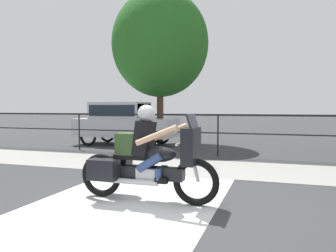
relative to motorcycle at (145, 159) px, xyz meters
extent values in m
plane|color=#38383A|center=(0.28, -0.16, -0.70)|extent=(120.00, 120.00, 0.00)
cube|color=#99968E|center=(0.28, 3.24, -0.69)|extent=(44.00, 2.40, 0.01)
cube|color=silver|center=(-0.24, -0.36, -0.69)|extent=(2.89, 6.00, 0.01)
cube|color=black|center=(0.28, 5.37, 0.61)|extent=(36.00, 0.04, 0.06)
cube|color=black|center=(0.28, 5.37, 0.04)|extent=(36.00, 0.03, 0.04)
cylinder|color=black|center=(-4.82, 5.37, -0.03)|extent=(0.05, 0.05, 1.34)
cylinder|color=black|center=(0.28, 5.37, -0.03)|extent=(0.05, 0.05, 1.34)
torus|color=black|center=(0.85, 0.00, -0.32)|extent=(0.75, 0.11, 0.75)
torus|color=black|center=(-0.83, 0.00, -0.32)|extent=(0.75, 0.11, 0.75)
cube|color=black|center=(0.01, 0.00, -0.22)|extent=(1.27, 0.22, 0.20)
cube|color=silver|center=(0.05, 0.00, -0.27)|extent=(0.34, 0.26, 0.26)
ellipsoid|color=black|center=(0.21, 0.00, 0.09)|extent=(0.63, 0.30, 0.26)
cube|color=black|center=(-0.15, 0.00, 0.03)|extent=(0.74, 0.28, 0.08)
cube|color=black|center=(0.77, 0.00, 0.24)|extent=(0.20, 0.54, 0.58)
cube|color=#1E232B|center=(0.79, 0.00, 0.63)|extent=(0.10, 0.46, 0.24)
cylinder|color=silver|center=(0.63, 0.00, 0.29)|extent=(0.04, 0.70, 0.04)
cylinder|color=silver|center=(-0.19, -0.16, -0.35)|extent=(0.92, 0.09, 0.09)
cube|color=black|center=(-0.65, -0.24, -0.17)|extent=(0.48, 0.28, 0.34)
cube|color=black|center=(-0.65, 0.24, -0.17)|extent=(0.48, 0.28, 0.34)
cylinder|color=silver|center=(0.82, 0.00, -0.04)|extent=(0.19, 0.06, 0.56)
cube|color=black|center=(-0.02, 0.00, 0.34)|extent=(0.32, 0.36, 0.59)
sphere|color=tan|center=(0.02, 0.00, 0.72)|extent=(0.23, 0.23, 0.23)
sphere|color=#B7B7BC|center=(0.02, 0.00, 0.74)|extent=(0.29, 0.29, 0.29)
cylinder|color=#33477A|center=(0.13, -0.15, -0.03)|extent=(0.44, 0.13, 0.34)
cylinder|color=#33477A|center=(0.28, -0.15, -0.21)|extent=(0.11, 0.11, 0.18)
cube|color=black|center=(0.33, -0.15, -0.30)|extent=(0.20, 0.10, 0.09)
cylinder|color=#33477A|center=(0.13, 0.15, -0.03)|extent=(0.44, 0.13, 0.34)
cylinder|color=#33477A|center=(0.28, 0.15, -0.21)|extent=(0.11, 0.11, 0.18)
cube|color=black|center=(0.33, 0.15, -0.30)|extent=(0.20, 0.10, 0.09)
cylinder|color=tan|center=(0.30, -0.30, 0.42)|extent=(0.69, 0.09, 0.34)
cylinder|color=tan|center=(0.30, 0.30, 0.42)|extent=(0.69, 0.09, 0.34)
cube|color=#2D4723|center=(-0.32, 0.00, 0.24)|extent=(0.34, 0.31, 0.36)
cube|color=#B7BCC4|center=(-3.85, 7.24, 0.03)|extent=(4.15, 1.71, 0.72)
cube|color=#B7BCC4|center=(-4.10, 7.24, 0.73)|extent=(2.16, 1.50, 0.68)
cube|color=#19232D|center=(-3.04, 7.24, 0.73)|extent=(0.04, 1.33, 0.54)
cube|color=#19232D|center=(-4.10, 7.24, 0.73)|extent=(1.99, 1.54, 0.44)
torus|color=black|center=(-2.56, 6.45, -0.33)|extent=(0.74, 0.11, 0.74)
torus|color=black|center=(-2.56, 8.02, -0.33)|extent=(0.74, 0.11, 0.74)
torus|color=black|center=(-5.14, 6.45, -0.33)|extent=(0.74, 0.11, 0.74)
torus|color=black|center=(-5.14, 8.02, -0.33)|extent=(0.74, 0.11, 0.74)
cylinder|color=brown|center=(-2.71, 8.27, 0.58)|extent=(0.28, 0.28, 2.56)
ellipsoid|color=#286623|center=(-2.71, 8.27, 3.55)|extent=(4.08, 4.08, 4.49)
camera|label=1|loc=(2.03, -4.95, 0.84)|focal=35.00mm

